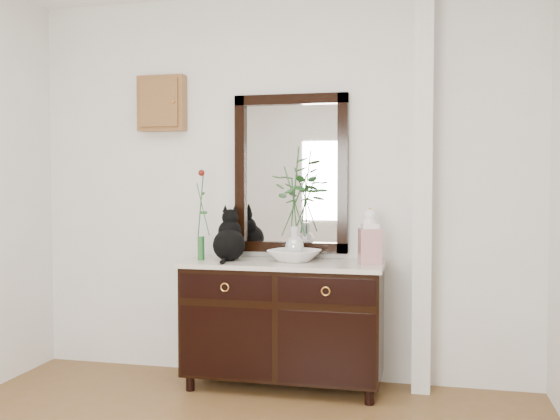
% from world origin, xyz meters
% --- Properties ---
extents(wall_back, '(3.60, 0.04, 2.70)m').
position_xyz_m(wall_back, '(0.00, 1.98, 1.35)').
color(wall_back, white).
rests_on(wall_back, ground).
extents(pilaster, '(0.12, 0.20, 2.70)m').
position_xyz_m(pilaster, '(1.00, 1.90, 1.35)').
color(pilaster, white).
rests_on(pilaster, ground).
extents(sideboard, '(1.33, 0.52, 0.82)m').
position_xyz_m(sideboard, '(0.10, 1.73, 0.47)').
color(sideboard, black).
rests_on(sideboard, ground).
extents(wall_mirror, '(0.80, 0.06, 1.10)m').
position_xyz_m(wall_mirror, '(0.10, 1.97, 1.44)').
color(wall_mirror, black).
rests_on(wall_mirror, wall_back).
extents(key_cabinet, '(0.35, 0.10, 0.40)m').
position_xyz_m(key_cabinet, '(-0.85, 1.94, 1.95)').
color(key_cabinet, brown).
rests_on(key_cabinet, wall_back).
extents(cat, '(0.30, 0.35, 0.35)m').
position_xyz_m(cat, '(-0.28, 1.73, 1.03)').
color(cat, black).
rests_on(cat, sideboard).
extents(lotus_bowl, '(0.42, 0.42, 0.08)m').
position_xyz_m(lotus_bowl, '(0.17, 1.77, 0.89)').
color(lotus_bowl, white).
rests_on(lotus_bowl, sideboard).
extents(vase_branches, '(0.38, 0.38, 0.76)m').
position_xyz_m(vase_branches, '(0.17, 1.77, 1.25)').
color(vase_branches, silver).
rests_on(vase_branches, lotus_bowl).
extents(bud_vase_rose, '(0.10, 0.10, 0.63)m').
position_xyz_m(bud_vase_rose, '(-0.47, 1.70, 1.16)').
color(bud_vase_rose, '#29672F').
rests_on(bud_vase_rose, sideboard).
extents(ginger_jar, '(0.17, 0.17, 0.37)m').
position_xyz_m(ginger_jar, '(0.67, 1.74, 1.03)').
color(ginger_jar, silver).
rests_on(ginger_jar, sideboard).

